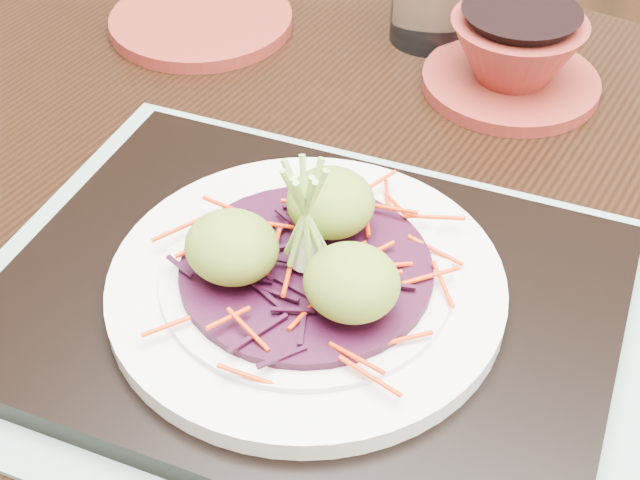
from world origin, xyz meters
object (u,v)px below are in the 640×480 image
at_px(dining_table, 326,328).
at_px(white_plate, 306,283).
at_px(serving_tray, 307,302).
at_px(terracotta_bowl_set, 514,59).
at_px(terracotta_side_plate, 201,21).

xyz_separation_m(dining_table, white_plate, (0.02, -0.07, 0.12)).
bearing_deg(white_plate, dining_table, 103.97).
height_order(dining_table, white_plate, white_plate).
relative_size(dining_table, serving_tray, 3.56).
bearing_deg(dining_table, terracotta_bowl_set, 80.84).
distance_m(dining_table, serving_tray, 0.13).
height_order(serving_tray, terracotta_side_plate, serving_tray).
relative_size(serving_tray, terracotta_side_plate, 2.19).
height_order(serving_tray, terracotta_bowl_set, terracotta_bowl_set).
bearing_deg(white_plate, terracotta_bowl_set, 80.27).
distance_m(serving_tray, terracotta_bowl_set, 0.30).
bearing_deg(terracotta_side_plate, white_plate, -51.52).
bearing_deg(terracotta_side_plate, dining_table, -45.29).
bearing_deg(terracotta_bowl_set, terracotta_side_plate, -178.18).
distance_m(white_plate, terracotta_side_plate, 0.36).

